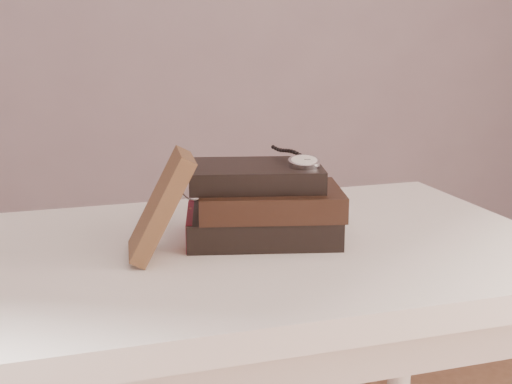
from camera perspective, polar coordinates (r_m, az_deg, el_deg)
name	(u,v)px	position (r m, az deg, el deg)	size (l,w,h in m)	color
table	(228,302)	(1.10, -2.25, -8.88)	(1.00, 0.60, 0.75)	white
book_stack	(263,205)	(1.09, 0.57, -1.03)	(0.26, 0.21, 0.12)	black
journal	(161,205)	(1.00, -7.68, -1.08)	(0.02, 0.10, 0.16)	#462D1B
pocket_watch	(302,161)	(1.08, 3.74, 2.52)	(0.06, 0.15, 0.02)	silver
eyeglasses	(209,187)	(1.16, -3.80, 0.44)	(0.12, 0.13, 0.05)	silver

